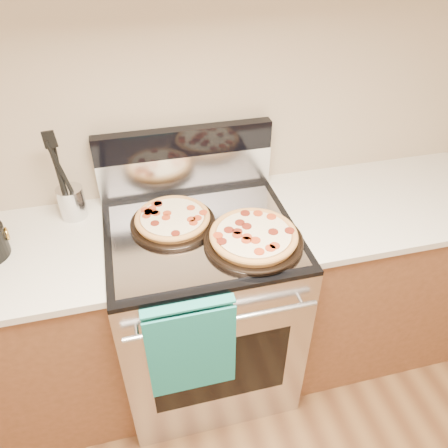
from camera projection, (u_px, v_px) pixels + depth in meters
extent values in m
plane|color=tan|center=(180.00, 94.00, 1.75)|extent=(4.00, 0.00, 4.00)
cube|color=#B7B7BC|center=(204.00, 309.00, 2.03)|extent=(0.76, 0.68, 0.90)
cube|color=black|center=(221.00, 370.00, 1.77)|extent=(0.56, 0.01, 0.40)
cube|color=black|center=(201.00, 232.00, 1.75)|extent=(0.76, 0.68, 0.02)
cube|color=silver|center=(186.00, 172.00, 1.93)|extent=(0.76, 0.06, 0.18)
cube|color=black|center=(184.00, 142.00, 1.84)|extent=(0.76, 0.06, 0.12)
cylinder|color=silver|center=(223.00, 321.00, 1.53)|extent=(0.70, 0.03, 0.03)
cube|color=gray|center=(202.00, 234.00, 1.72)|extent=(0.70, 0.55, 0.01)
cube|color=brown|center=(4.00, 343.00, 1.89)|extent=(1.00, 0.62, 0.88)
cube|color=brown|center=(371.00, 275.00, 2.23)|extent=(1.00, 0.62, 0.88)
cube|color=beige|center=(392.00, 201.00, 1.95)|extent=(1.02, 0.64, 0.03)
cylinder|color=silver|center=(72.00, 202.00, 1.80)|extent=(0.14, 0.14, 0.13)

